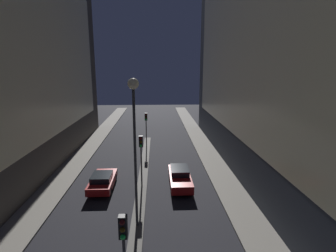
# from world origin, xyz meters

# --- Properties ---
(building_left) EXTENTS (6.01, 38.24, 20.30)m
(building_left) POSITION_xyz_m (-11.33, 19.12, 10.15)
(building_left) COLOR #423D38
(building_left) RESTS_ON ground
(building_right) EXTENTS (6.01, 38.24, 22.09)m
(building_right) POSITION_xyz_m (11.33, 19.12, 11.05)
(building_right) COLOR #2D333D
(building_right) RESTS_ON ground
(median_strip) EXTENTS (0.83, 30.21, 0.12)m
(median_strip) POSITION_xyz_m (0.00, 16.10, 0.06)
(median_strip) COLOR #56544F
(median_strip) RESTS_ON ground
(traffic_light_near) EXTENTS (0.32, 0.42, 4.29)m
(traffic_light_near) POSITION_xyz_m (0.00, 4.04, 3.28)
(traffic_light_near) COLOR #383838
(traffic_light_near) RESTS_ON median_strip
(traffic_light_mid) EXTENTS (0.32, 0.42, 4.29)m
(traffic_light_mid) POSITION_xyz_m (0.00, 15.61, 3.28)
(traffic_light_mid) COLOR #383838
(traffic_light_mid) RESTS_ON median_strip
(traffic_light_far) EXTENTS (0.32, 0.42, 4.29)m
(traffic_light_far) POSITION_xyz_m (0.00, 26.53, 3.28)
(traffic_light_far) COLOR #383838
(traffic_light_far) RESTS_ON median_strip
(street_lamp) EXTENTS (0.63, 0.63, 9.03)m
(street_lamp) POSITION_xyz_m (0.00, 10.06, 6.74)
(street_lamp) COLOR #383838
(street_lamp) RESTS_ON median_strip
(car_left_lane) EXTENTS (1.80, 4.21, 1.36)m
(car_left_lane) POSITION_xyz_m (-3.18, 15.49, 0.71)
(car_left_lane) COLOR maroon
(car_left_lane) RESTS_ON ground
(car_right_lane) EXTENTS (1.73, 4.80, 1.46)m
(car_right_lane) POSITION_xyz_m (3.18, 15.88, 0.75)
(car_right_lane) COLOR maroon
(car_right_lane) RESTS_ON ground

